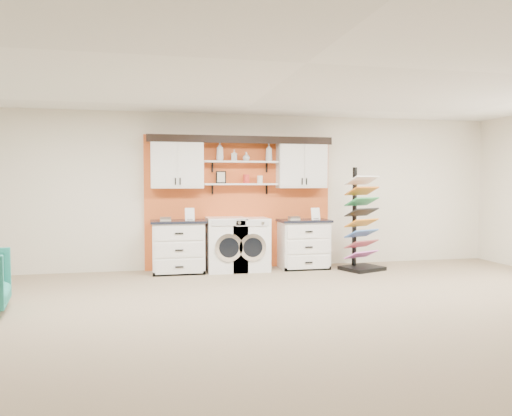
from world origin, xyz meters
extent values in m
plane|color=gray|center=(0.00, 0.00, 0.00)|extent=(10.00, 10.00, 0.00)
plane|color=white|center=(0.00, 0.00, 2.80)|extent=(10.00, 10.00, 0.00)
plane|color=silver|center=(0.00, 4.00, 1.40)|extent=(10.00, 0.00, 10.00)
cube|color=#DA5A25|center=(0.00, 3.96, 1.20)|extent=(3.40, 0.07, 2.40)
cube|color=white|center=(-1.13, 3.80, 1.88)|extent=(0.90, 0.34, 0.84)
cube|color=white|center=(-1.35, 3.62, 1.88)|extent=(0.42, 0.01, 0.78)
cube|color=white|center=(-0.91, 3.62, 1.88)|extent=(0.42, 0.01, 0.78)
cube|color=white|center=(1.13, 3.80, 1.88)|extent=(0.90, 0.34, 0.84)
cube|color=white|center=(0.91, 3.62, 1.88)|extent=(0.42, 0.01, 0.78)
cube|color=white|center=(1.35, 3.62, 1.88)|extent=(0.42, 0.01, 0.78)
cube|color=white|center=(0.00, 3.80, 1.53)|extent=(1.32, 0.28, 0.03)
cube|color=white|center=(0.00, 3.80, 1.93)|extent=(1.32, 0.28, 0.03)
cube|color=black|center=(0.00, 3.82, 2.33)|extent=(3.30, 0.40, 0.10)
cube|color=black|center=(0.00, 3.63, 2.27)|extent=(3.30, 0.04, 0.04)
cube|color=black|center=(-0.35, 3.85, 1.66)|extent=(0.18, 0.02, 0.22)
cube|color=beige|center=(-0.35, 3.84, 1.66)|extent=(0.14, 0.01, 0.18)
cylinder|color=red|center=(0.10, 3.80, 1.62)|extent=(0.11, 0.11, 0.16)
cylinder|color=silver|center=(0.35, 3.80, 1.61)|extent=(0.10, 0.10, 0.14)
cube|color=white|center=(-1.13, 3.65, 0.44)|extent=(0.87, 0.60, 0.87)
cube|color=black|center=(-1.13, 3.38, 0.03)|extent=(0.87, 0.06, 0.07)
cube|color=black|center=(-1.13, 3.65, 0.89)|extent=(0.93, 0.66, 0.04)
cube|color=white|center=(-1.13, 3.34, 0.72)|extent=(0.79, 0.02, 0.24)
cube|color=white|center=(-1.13, 3.34, 0.44)|extent=(0.79, 0.02, 0.24)
cube|color=white|center=(-1.13, 3.34, 0.15)|extent=(0.79, 0.02, 0.24)
cube|color=white|center=(1.13, 3.65, 0.42)|extent=(0.85, 0.60, 0.85)
cube|color=black|center=(1.13, 3.38, 0.03)|extent=(0.85, 0.06, 0.07)
cube|color=black|center=(1.13, 3.65, 0.87)|extent=(0.91, 0.66, 0.04)
cube|color=white|center=(1.13, 3.34, 0.70)|extent=(0.77, 0.02, 0.24)
cube|color=white|center=(1.13, 3.34, 0.42)|extent=(0.77, 0.02, 0.24)
cube|color=white|center=(1.13, 3.34, 0.15)|extent=(0.77, 0.02, 0.24)
cube|color=white|center=(-0.30, 3.65, 0.47)|extent=(0.68, 0.66, 0.95)
cube|color=silver|center=(-0.30, 3.31, 0.88)|extent=(0.58, 0.02, 0.10)
cylinder|color=silver|center=(-0.30, 3.31, 0.46)|extent=(0.48, 0.05, 0.48)
cylinder|color=black|center=(-0.30, 3.29, 0.46)|extent=(0.34, 0.03, 0.34)
cube|color=white|center=(0.11, 3.65, 0.47)|extent=(0.67, 0.66, 0.93)
cube|color=silver|center=(0.11, 3.31, 0.86)|extent=(0.57, 0.02, 0.10)
cylinder|color=silver|center=(0.11, 3.31, 0.45)|extent=(0.47, 0.05, 0.47)
cylinder|color=black|center=(0.11, 3.29, 0.45)|extent=(0.33, 0.03, 0.33)
cube|color=black|center=(2.09, 3.22, 0.03)|extent=(0.82, 0.76, 0.07)
cube|color=black|center=(2.01, 3.40, 0.94)|extent=(0.07, 0.07, 1.78)
cube|color=#ED69D9|center=(2.08, 3.24, 0.28)|extent=(0.63, 0.49, 0.16)
cube|color=brown|center=(2.08, 3.24, 0.47)|extent=(0.63, 0.49, 0.16)
cube|color=#3869C4|center=(2.08, 3.24, 0.66)|extent=(0.63, 0.49, 0.16)
cube|color=orange|center=(2.08, 3.24, 0.84)|extent=(0.63, 0.49, 0.16)
cube|color=black|center=(2.08, 3.24, 1.03)|extent=(0.63, 0.49, 0.16)
cube|color=green|center=(2.08, 3.24, 1.22)|extent=(0.63, 0.49, 0.16)
cube|color=orange|center=(2.08, 3.24, 1.41)|extent=(0.63, 0.49, 0.16)
cube|color=white|center=(2.08, 3.24, 1.60)|extent=(0.63, 0.49, 0.16)
imported|color=silver|center=(-0.38, 3.80, 2.11)|extent=(0.14, 0.14, 0.33)
imported|color=silver|center=(-0.12, 3.80, 2.05)|extent=(0.12, 0.12, 0.20)
imported|color=silver|center=(0.10, 3.80, 2.03)|extent=(0.16, 0.16, 0.16)
imported|color=silver|center=(0.52, 3.80, 2.11)|extent=(0.17, 0.17, 0.32)
camera|label=1|loc=(-1.61, -5.00, 1.57)|focal=35.00mm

